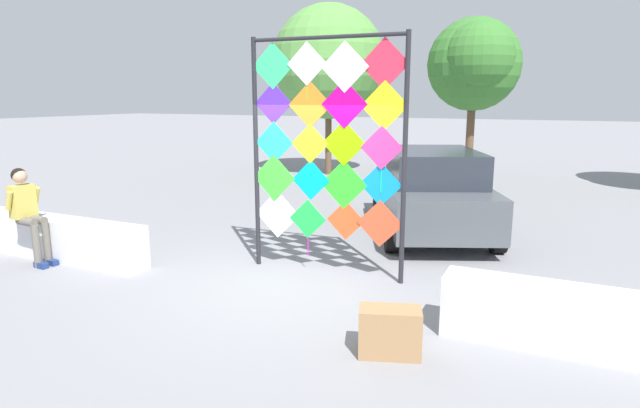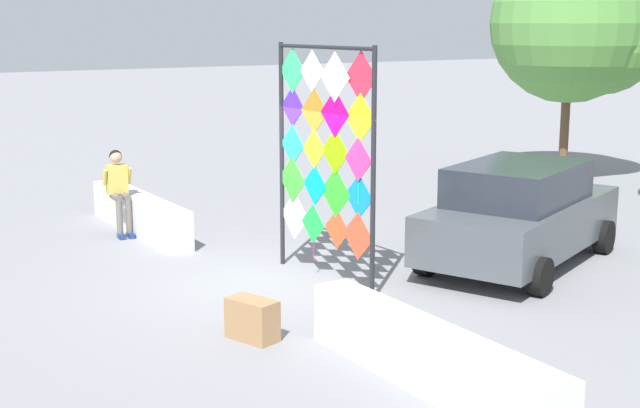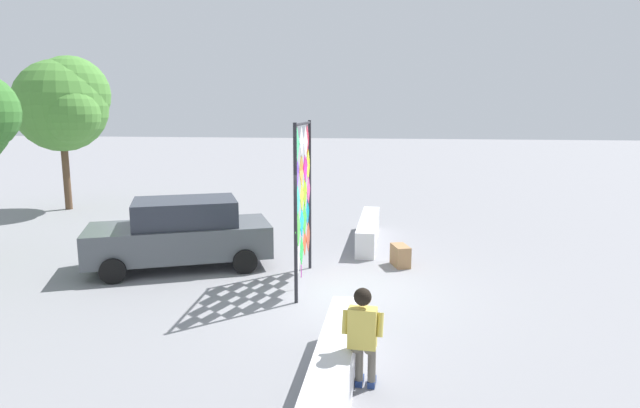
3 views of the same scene
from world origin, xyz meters
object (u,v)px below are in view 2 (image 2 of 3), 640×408
Objects in this scene: kite_display_rack at (324,148)px; seated_vendor at (119,185)px; parked_car at (520,213)px; tree_palm_like at (580,27)px; cardboard_box_large at (252,319)px.

kite_display_rack is 2.27× the size of seated_vendor.
kite_display_rack is at bearing -105.39° from parked_car.
parked_car is at bearing -53.25° from tree_palm_like.
tree_palm_like is (-4.90, 6.57, 2.83)m from parked_car.
seated_vendor is at bearing 175.15° from cardboard_box_large.
tree_palm_like reaches higher than seated_vendor.
tree_palm_like is (-5.70, 11.73, 3.41)m from cardboard_box_large.
parked_car is at bearing 74.61° from kite_display_rack.
seated_vendor is at bearing -91.99° from tree_palm_like.
seated_vendor is 0.34× the size of parked_car.
kite_display_rack reaches higher than parked_car.
kite_display_rack reaches higher than cardboard_box_large.
parked_car is at bearing 98.79° from cardboard_box_large.
tree_palm_like is at bearing 115.93° from cardboard_box_large.
parked_car is 7.20× the size of cardboard_box_large.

